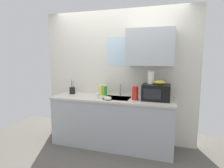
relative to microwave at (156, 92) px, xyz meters
name	(u,v)px	position (x,y,z in m)	size (l,w,h in m)	color
kitchen_wall_assembly	(123,72)	(-0.66, 0.26, 0.31)	(2.98, 0.42, 2.50)	silver
counter_unit	(112,121)	(-0.77, -0.05, -0.58)	(2.21, 0.63, 0.90)	#B2B7BC
sink_faucet	(120,90)	(-0.68, 0.19, -0.02)	(0.03, 0.03, 0.23)	#B2B5BA
microwave	(156,92)	(0.00, 0.00, 0.00)	(0.46, 0.35, 0.27)	black
banana_bunch	(160,82)	(0.05, 0.00, 0.17)	(0.20, 0.11, 0.07)	gold
paper_towel_roll	(151,77)	(-0.10, 0.05, 0.24)	(0.11, 0.11, 0.22)	white
dish_soap_bottle_green	(105,90)	(-0.96, 0.12, -0.03)	(0.07, 0.07, 0.22)	green
dish_soap_bottle_yellow	(101,90)	(-1.04, 0.13, -0.03)	(0.06, 0.06, 0.22)	yellow
cereal_canister	(135,93)	(-0.34, -0.10, -0.02)	(0.10, 0.10, 0.24)	red
mug_white	(97,96)	(-1.00, -0.19, -0.09)	(0.08, 0.08, 0.10)	white
utensil_crock	(72,90)	(-1.64, 0.07, -0.07)	(0.11, 0.11, 0.29)	black
small_bowl	(108,98)	(-0.78, -0.25, -0.10)	(0.13, 0.13, 0.07)	beige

